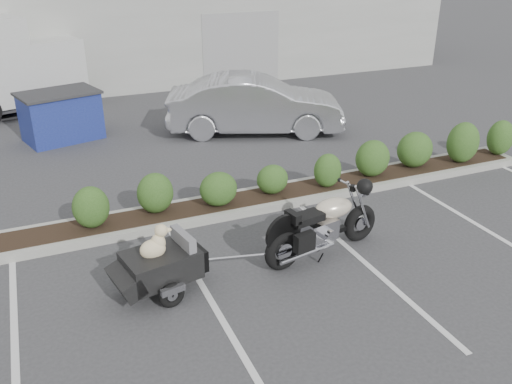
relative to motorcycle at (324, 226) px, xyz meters
name	(u,v)px	position (x,y,z in m)	size (l,w,h in m)	color
ground	(285,260)	(-0.69, 0.07, -0.54)	(90.00, 90.00, 0.00)	#38383A
planter_kerb	(282,195)	(0.31, 2.27, -0.47)	(12.00, 1.00, 0.15)	#9E9E93
building	(107,19)	(-0.69, 17.07, 1.46)	(26.00, 10.00, 4.00)	#9EA099
motorcycle	(324,226)	(0.00, 0.00, 0.00)	(2.36, 0.98, 1.36)	black
pet_trailer	(160,264)	(-2.79, 0.02, -0.07)	(1.92, 1.09, 1.13)	black
sedan	(255,105)	(1.52, 6.55, 0.24)	(1.67, 4.79, 1.58)	silver
dumpster	(61,116)	(-3.49, 8.02, 0.12)	(2.27, 1.83, 1.30)	navy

